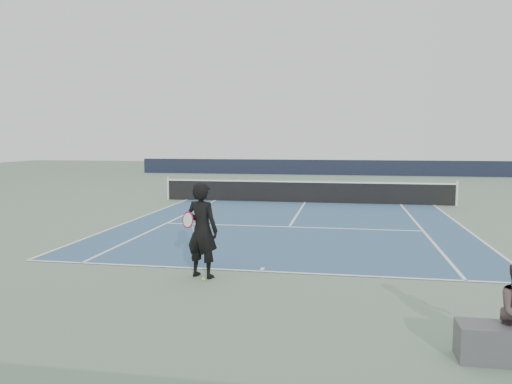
# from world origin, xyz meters

# --- Properties ---
(ground) EXTENTS (80.00, 80.00, 0.00)m
(ground) POSITION_xyz_m (0.00, 0.00, 0.00)
(ground) COLOR slate
(court_surface) EXTENTS (10.97, 23.77, 0.01)m
(court_surface) POSITION_xyz_m (0.00, 0.00, 0.01)
(court_surface) COLOR #335878
(court_surface) RESTS_ON ground
(tennis_net) EXTENTS (12.90, 0.10, 1.07)m
(tennis_net) POSITION_xyz_m (0.00, 0.00, 0.50)
(tennis_net) COLOR silver
(tennis_net) RESTS_ON ground
(windscreen_far) EXTENTS (30.00, 0.25, 1.20)m
(windscreen_far) POSITION_xyz_m (0.00, 17.88, 0.60)
(windscreen_far) COLOR black
(windscreen_far) RESTS_ON ground
(tennis_player) EXTENTS (0.88, 0.73, 1.95)m
(tennis_player) POSITION_xyz_m (-1.11, -12.48, 0.98)
(tennis_player) COLOR black
(tennis_player) RESTS_ON ground
(tennis_ball) EXTENTS (0.07, 0.07, 0.07)m
(tennis_ball) POSITION_xyz_m (-1.01, -12.75, 0.03)
(tennis_ball) COLOR #C0DD2D
(tennis_ball) RESTS_ON ground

